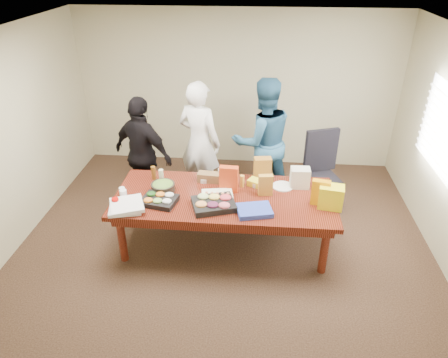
# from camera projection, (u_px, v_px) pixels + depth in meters

# --- Properties ---
(floor) EXTENTS (5.50, 5.00, 0.02)m
(floor) POSITION_uv_depth(u_px,v_px,m) (224.00, 243.00, 5.60)
(floor) COLOR #47301E
(floor) RESTS_ON ground
(ceiling) EXTENTS (5.50, 5.00, 0.02)m
(ceiling) POSITION_uv_depth(u_px,v_px,m) (224.00, 36.00, 4.26)
(ceiling) COLOR white
(ceiling) RESTS_ON wall_back
(wall_back) EXTENTS (5.50, 0.04, 2.70)m
(wall_back) POSITION_uv_depth(u_px,v_px,m) (237.00, 90.00, 7.09)
(wall_back) COLOR beige
(wall_back) RESTS_ON floor
(wall_front) EXTENTS (5.50, 0.04, 2.70)m
(wall_front) POSITION_uv_depth(u_px,v_px,m) (192.00, 317.00, 2.76)
(wall_front) COLOR beige
(wall_front) RESTS_ON floor
(wall_left) EXTENTS (0.04, 5.00, 2.70)m
(wall_left) POSITION_uv_depth(u_px,v_px,m) (6.00, 145.00, 5.14)
(wall_left) COLOR beige
(wall_left) RESTS_ON floor
(window_panel) EXTENTS (0.03, 1.40, 1.10)m
(window_panel) POSITION_uv_depth(u_px,v_px,m) (444.00, 131.00, 5.16)
(window_panel) COLOR white
(window_panel) RESTS_ON wall_right
(window_blinds) EXTENTS (0.04, 1.36, 1.00)m
(window_blinds) POSITION_uv_depth(u_px,v_px,m) (440.00, 131.00, 5.17)
(window_blinds) COLOR beige
(window_blinds) RESTS_ON wall_right
(conference_table) EXTENTS (2.80, 1.20, 0.75)m
(conference_table) POSITION_uv_depth(u_px,v_px,m) (224.00, 220.00, 5.41)
(conference_table) COLOR #4C1C0F
(conference_table) RESTS_ON floor
(office_chair) EXTENTS (0.77, 0.77, 1.19)m
(office_chair) POSITION_uv_depth(u_px,v_px,m) (320.00, 177.00, 5.98)
(office_chair) COLOR black
(office_chair) RESTS_ON floor
(person_center) EXTENTS (0.81, 0.69, 1.89)m
(person_center) POSITION_uv_depth(u_px,v_px,m) (200.00, 142.00, 6.19)
(person_center) COLOR white
(person_center) RESTS_ON floor
(person_right) EXTENTS (1.14, 1.01, 1.95)m
(person_right) POSITION_uv_depth(u_px,v_px,m) (263.00, 141.00, 6.15)
(person_right) COLOR #27567A
(person_right) RESTS_ON floor
(person_left) EXTENTS (1.10, 0.83, 1.74)m
(person_left) POSITION_uv_depth(u_px,v_px,m) (143.00, 155.00, 6.00)
(person_left) COLOR black
(person_left) RESTS_ON floor
(veggie_tray) EXTENTS (0.48, 0.41, 0.06)m
(veggie_tray) POSITION_uv_depth(u_px,v_px,m) (159.00, 200.00, 5.08)
(veggie_tray) COLOR black
(veggie_tray) RESTS_ON conference_table
(fruit_tray) EXTENTS (0.60, 0.53, 0.08)m
(fruit_tray) POSITION_uv_depth(u_px,v_px,m) (214.00, 204.00, 4.99)
(fruit_tray) COLOR black
(fruit_tray) RESTS_ON conference_table
(sheet_cake) EXTENTS (0.43, 0.35, 0.07)m
(sheet_cake) POSITION_uv_depth(u_px,v_px,m) (217.00, 196.00, 5.16)
(sheet_cake) COLOR white
(sheet_cake) RESTS_ON conference_table
(salad_bowl) EXTENTS (0.38, 0.38, 0.10)m
(salad_bowl) POSITION_uv_depth(u_px,v_px,m) (163.00, 187.00, 5.32)
(salad_bowl) COLOR #2A2620
(salad_bowl) RESTS_ON conference_table
(chip_bag_blue) EXTENTS (0.46, 0.39, 0.06)m
(chip_bag_blue) POSITION_uv_depth(u_px,v_px,m) (254.00, 210.00, 4.89)
(chip_bag_blue) COLOR #2D44B8
(chip_bag_blue) RESTS_ON conference_table
(chip_bag_red) EXTENTS (0.24, 0.11, 0.35)m
(chip_bag_red) POSITION_uv_depth(u_px,v_px,m) (229.00, 179.00, 5.26)
(chip_bag_red) COLOR red
(chip_bag_red) RESTS_ON conference_table
(chip_bag_yellow) EXTENTS (0.23, 0.13, 0.33)m
(chip_bag_yellow) POSITION_uv_depth(u_px,v_px,m) (320.00, 193.00, 4.99)
(chip_bag_yellow) COLOR orange
(chip_bag_yellow) RESTS_ON conference_table
(chip_bag_orange) EXTENTS (0.19, 0.10, 0.28)m
(chip_bag_orange) POSITION_uv_depth(u_px,v_px,m) (265.00, 185.00, 5.19)
(chip_bag_orange) COLOR #BF852C
(chip_bag_orange) RESTS_ON conference_table
(mayo_jar) EXTENTS (0.11, 0.11, 0.14)m
(mayo_jar) POSITION_uv_depth(u_px,v_px,m) (221.00, 173.00, 5.61)
(mayo_jar) COLOR white
(mayo_jar) RESTS_ON conference_table
(mustard_bottle) EXTENTS (0.07, 0.07, 0.16)m
(mustard_bottle) POSITION_uv_depth(u_px,v_px,m) (242.00, 181.00, 5.40)
(mustard_bottle) COLOR gold
(mustard_bottle) RESTS_ON conference_table
(dressing_bottle) EXTENTS (0.06, 0.06, 0.19)m
(dressing_bottle) POSITION_uv_depth(u_px,v_px,m) (154.00, 173.00, 5.56)
(dressing_bottle) COLOR brown
(dressing_bottle) RESTS_ON conference_table
(ranch_bottle) EXTENTS (0.07, 0.07, 0.19)m
(ranch_bottle) POSITION_uv_depth(u_px,v_px,m) (161.00, 176.00, 5.49)
(ranch_bottle) COLOR beige
(ranch_bottle) RESTS_ON conference_table
(banana_bunch) EXTENTS (0.29, 0.25, 0.08)m
(banana_bunch) POSITION_uv_depth(u_px,v_px,m) (258.00, 183.00, 5.42)
(banana_bunch) COLOR yellow
(banana_bunch) RESTS_ON conference_table
(bread_loaf) EXTENTS (0.33, 0.16, 0.13)m
(bread_loaf) POSITION_uv_depth(u_px,v_px,m) (210.00, 177.00, 5.52)
(bread_loaf) COLOR brown
(bread_loaf) RESTS_ON conference_table
(kraft_bag) EXTENTS (0.25, 0.17, 0.30)m
(kraft_bag) POSITION_uv_depth(u_px,v_px,m) (262.00, 168.00, 5.56)
(kraft_bag) COLOR #9A6622
(kraft_bag) RESTS_ON conference_table
(red_cup) EXTENTS (0.09, 0.09, 0.12)m
(red_cup) POSITION_uv_depth(u_px,v_px,m) (115.00, 203.00, 4.99)
(red_cup) COLOR #AC0500
(red_cup) RESTS_ON conference_table
(clear_cup_a) EXTENTS (0.10, 0.10, 0.12)m
(clear_cup_a) POSITION_uv_depth(u_px,v_px,m) (123.00, 194.00, 5.15)
(clear_cup_a) COLOR white
(clear_cup_a) RESTS_ON conference_table
(clear_cup_b) EXTENTS (0.09, 0.09, 0.11)m
(clear_cup_b) POSITION_uv_depth(u_px,v_px,m) (122.00, 191.00, 5.22)
(clear_cup_b) COLOR silver
(clear_cup_b) RESTS_ON conference_table
(pizza_box_lower) EXTENTS (0.46, 0.46, 0.04)m
(pizza_box_lower) POSITION_uv_depth(u_px,v_px,m) (126.00, 207.00, 4.97)
(pizza_box_lower) COLOR white
(pizza_box_lower) RESTS_ON conference_table
(pizza_box_upper) EXTENTS (0.50, 0.50, 0.04)m
(pizza_box_upper) POSITION_uv_depth(u_px,v_px,m) (127.00, 205.00, 4.92)
(pizza_box_upper) COLOR white
(pizza_box_upper) RESTS_ON pizza_box_lower
(plate_a) EXTENTS (0.34, 0.34, 0.02)m
(plate_a) POSITION_uv_depth(u_px,v_px,m) (283.00, 186.00, 5.42)
(plate_a) COLOR white
(plate_a) RESTS_ON conference_table
(plate_b) EXTENTS (0.26, 0.26, 0.01)m
(plate_b) POSITION_uv_depth(u_px,v_px,m) (265.00, 179.00, 5.61)
(plate_b) COLOR white
(plate_b) RESTS_ON conference_table
(dip_bowl_a) EXTENTS (0.18, 0.18, 0.06)m
(dip_bowl_a) POSITION_uv_depth(u_px,v_px,m) (257.00, 184.00, 5.44)
(dip_bowl_a) COLOR silver
(dip_bowl_a) RESTS_ON conference_table
(dip_bowl_b) EXTENTS (0.18, 0.18, 0.06)m
(dip_bowl_b) POSITION_uv_depth(u_px,v_px,m) (204.00, 179.00, 5.54)
(dip_bowl_b) COLOR silver
(dip_bowl_b) RESTS_ON conference_table
(grocery_bag_white) EXTENTS (0.25, 0.18, 0.27)m
(grocery_bag_white) POSITION_uv_depth(u_px,v_px,m) (300.00, 178.00, 5.37)
(grocery_bag_white) COLOR silver
(grocery_bag_white) RESTS_ON conference_table
(grocery_bag_yellow) EXTENTS (0.32, 0.25, 0.29)m
(grocery_bag_yellow) POSITION_uv_depth(u_px,v_px,m) (331.00, 197.00, 4.94)
(grocery_bag_yellow) COLOR yellow
(grocery_bag_yellow) RESTS_ON conference_table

